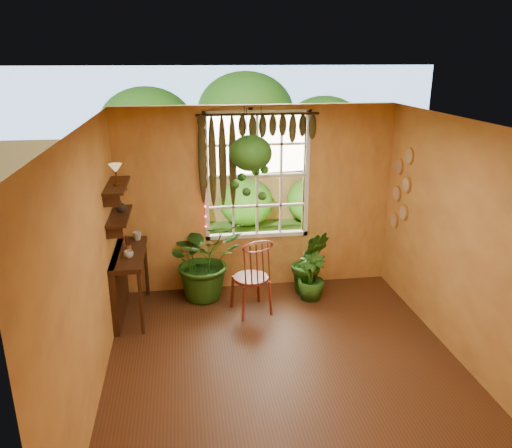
{
  "coord_description": "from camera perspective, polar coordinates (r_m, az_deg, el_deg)",
  "views": [
    {
      "loc": [
        -1.04,
        -4.64,
        3.33
      ],
      "look_at": [
        -0.18,
        1.15,
        1.36
      ],
      "focal_mm": 35.0,
      "sensor_mm": 36.0,
      "label": 1
    }
  ],
  "objects": [
    {
      "name": "tiffany_lamp",
      "position": [
        6.34,
        -15.76,
        6.0
      ],
      "size": [
        0.16,
        0.16,
        0.27
      ],
      "color": "#553718",
      "rests_on": "shelf_upper"
    },
    {
      "name": "hanging_basket",
      "position": [
        6.79,
        -0.6,
        7.38
      ],
      "size": [
        0.57,
        0.57,
        1.25
      ],
      "color": "black",
      "rests_on": "ceiling"
    },
    {
      "name": "shelf_lower",
      "position": [
        6.58,
        -15.33,
        0.9
      ],
      "size": [
        0.25,
        0.9,
        0.04
      ],
      "primitive_type": "cube",
      "color": "#3C1B10",
      "rests_on": "wall_left"
    },
    {
      "name": "shelf_vase",
      "position": [
        6.69,
        -15.23,
        2.02
      ],
      "size": [
        0.16,
        0.16,
        0.15
      ],
      "primitive_type": "imported",
      "rotation": [
        0.0,
        0.0,
        -0.16
      ],
      "color": "#B2AD99",
      "rests_on": "shelf_lower"
    },
    {
      "name": "wall_right",
      "position": [
        5.89,
        23.3,
        -2.6
      ],
      "size": [
        0.0,
        4.5,
        4.5
      ],
      "primitive_type": "plane",
      "rotation": [
        1.57,
        0.0,
        -1.57
      ],
      "color": "#E9AF4F",
      "rests_on": "floor"
    },
    {
      "name": "windsor_chair",
      "position": [
        6.78,
        -0.45,
        -7.3
      ],
      "size": [
        0.58,
        0.6,
        1.26
      ],
      "rotation": [
        0.0,
        0.0,
        0.28
      ],
      "color": "maroon",
      "rests_on": "floor"
    },
    {
      "name": "cup_a",
      "position": [
        6.53,
        -14.36,
        -3.38
      ],
      "size": [
        0.16,
        0.16,
        0.09
      ],
      "primitive_type": "imported",
      "rotation": [
        0.0,
        0.0,
        0.4
      ],
      "color": "silver",
      "rests_on": "counter_ledge"
    },
    {
      "name": "string_lights",
      "position": [
        7.01,
        -5.96,
        5.52
      ],
      "size": [
        0.03,
        0.03,
        1.54
      ],
      "primitive_type": null,
      "color": "#FF2633",
      "rests_on": "window"
    },
    {
      "name": "ceiling",
      "position": [
        4.8,
        4.26,
        11.03
      ],
      "size": [
        4.5,
        4.5,
        0.0
      ],
      "primitive_type": "plane",
      "rotation": [
        3.14,
        0.0,
        0.0
      ],
      "color": "silver",
      "rests_on": "wall_back"
    },
    {
      "name": "floor",
      "position": [
        5.8,
        3.6,
        -16.42
      ],
      "size": [
        4.5,
        4.5,
        0.0
      ],
      "primitive_type": "plane",
      "color": "#4F2A16",
      "rests_on": "ground"
    },
    {
      "name": "valance_vine",
      "position": [
        6.95,
        -0.44,
        9.92
      ],
      "size": [
        1.7,
        0.12,
        1.1
      ],
      "color": "#3C1B10",
      "rests_on": "window"
    },
    {
      "name": "brush_jar",
      "position": [
        6.67,
        -14.45,
        -2.26
      ],
      "size": [
        0.08,
        0.08,
        0.31
      ],
      "color": "brown",
      "rests_on": "counter_ledge"
    },
    {
      "name": "wall_plates",
      "position": [
        7.32,
        16.25,
        3.82
      ],
      "size": [
        0.04,
        0.32,
        1.1
      ],
      "primitive_type": null,
      "color": "#FFF6D0",
      "rests_on": "wall_right"
    },
    {
      "name": "window",
      "position": [
        7.19,
        0.11,
        5.52
      ],
      "size": [
        1.52,
        0.1,
        1.86
      ],
      "color": "white",
      "rests_on": "wall_back"
    },
    {
      "name": "cup_b",
      "position": [
        7.13,
        -13.41,
        -1.34
      ],
      "size": [
        0.15,
        0.15,
        0.11
      ],
      "primitive_type": "imported",
      "rotation": [
        0.0,
        0.0,
        0.25
      ],
      "color": "beige",
      "rests_on": "counter_ledge"
    },
    {
      "name": "backyard",
      "position": [
        11.76,
        -2.1,
        8.61
      ],
      "size": [
        14.0,
        10.0,
        12.0
      ],
      "color": "#31631C",
      "rests_on": "ground"
    },
    {
      "name": "shelf_upper",
      "position": [
        6.48,
        -15.63,
        4.27
      ],
      "size": [
        0.25,
        0.9,
        0.04
      ],
      "primitive_type": "cube",
      "color": "#3C1B10",
      "rests_on": "wall_left"
    },
    {
      "name": "potted_plant_left",
      "position": [
        7.15,
        -5.88,
        -4.02
      ],
      "size": [
        1.3,
        1.21,
        1.18
      ],
      "primitive_type": "imported",
      "rotation": [
        0.0,
        0.0,
        0.33
      ],
      "color": "#144612",
      "rests_on": "floor"
    },
    {
      "name": "counter_ledge",
      "position": [
        6.88,
        -15.02,
        -5.85
      ],
      "size": [
        0.4,
        1.2,
        0.9
      ],
      "color": "#3C1B10",
      "rests_on": "floor"
    },
    {
      "name": "potted_plant_mid",
      "position": [
        7.32,
        6.16,
        -4.32
      ],
      "size": [
        0.57,
        0.47,
        0.98
      ],
      "primitive_type": "imported",
      "rotation": [
        0.0,
        0.0,
        -0.08
      ],
      "color": "#144612",
      "rests_on": "floor"
    },
    {
      "name": "wall_left",
      "position": [
        5.13,
        -18.57,
        -5.09
      ],
      "size": [
        0.0,
        4.5,
        4.5
      ],
      "primitive_type": "plane",
      "rotation": [
        1.57,
        0.0,
        1.57
      ],
      "color": "#E9AF4F",
      "rests_on": "floor"
    },
    {
      "name": "wall_back",
      "position": [
        7.24,
        0.15,
        2.77
      ],
      "size": [
        4.0,
        0.0,
        4.0
      ],
      "primitive_type": "plane",
      "rotation": [
        1.57,
        0.0,
        0.0
      ],
      "color": "#E9AF4F",
      "rests_on": "floor"
    },
    {
      "name": "potted_plant_right",
      "position": [
        7.2,
        6.31,
        -5.96
      ],
      "size": [
        0.5,
        0.5,
        0.7
      ],
      "primitive_type": "imported",
      "rotation": [
        0.0,
        0.0,
        -0.32
      ],
      "color": "#144612",
      "rests_on": "floor"
    }
  ]
}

